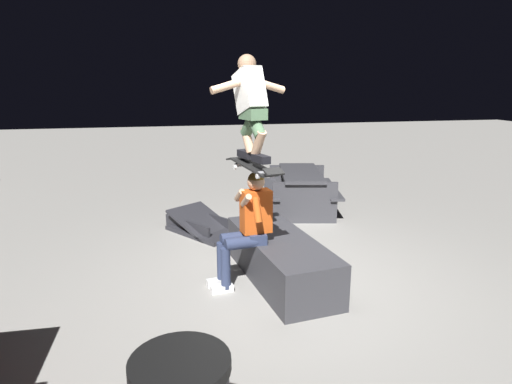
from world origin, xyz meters
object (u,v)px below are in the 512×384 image
(ledge_box_main, at_px, (280,258))
(person_sitting_on_ledge, at_px, (247,223))
(skater_airborne, at_px, (251,103))
(kicker_ramp, at_px, (206,228))
(skateboard, at_px, (253,166))
(picnic_table_back, at_px, (300,185))

(ledge_box_main, bearing_deg, person_sitting_on_ledge, 98.81)
(skater_airborne, xyz_separation_m, kicker_ramp, (2.01, 0.33, -2.06))
(skateboard, height_order, picnic_table_back, skateboard)
(person_sitting_on_ledge, relative_size, kicker_ramp, 0.98)
(kicker_ramp, distance_m, picnic_table_back, 2.09)
(ledge_box_main, distance_m, picnic_table_back, 3.02)
(skater_airborne, bearing_deg, person_sitting_on_ledge, 48.97)
(person_sitting_on_ledge, height_order, picnic_table_back, person_sitting_on_ledge)
(kicker_ramp, bearing_deg, picnic_table_back, -65.07)
(ledge_box_main, relative_size, picnic_table_back, 1.03)
(kicker_ramp, bearing_deg, person_sitting_on_ledge, -171.71)
(ledge_box_main, bearing_deg, skater_airborne, 104.53)
(skateboard, distance_m, kicker_ramp, 2.51)
(person_sitting_on_ledge, bearing_deg, skater_airborne, -131.03)
(ledge_box_main, relative_size, person_sitting_on_ledge, 1.47)
(skateboard, distance_m, picnic_table_back, 3.43)
(kicker_ramp, xyz_separation_m, picnic_table_back, (0.86, -1.86, 0.43))
(person_sitting_on_ledge, xyz_separation_m, skater_airborne, (-0.03, -0.04, 1.37))
(person_sitting_on_ledge, relative_size, skateboard, 1.32)
(ledge_box_main, xyz_separation_m, skater_airborne, (-0.10, 0.38, 1.87))
(skateboard, bearing_deg, ledge_box_main, -67.30)
(skater_airborne, height_order, picnic_table_back, skater_airborne)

